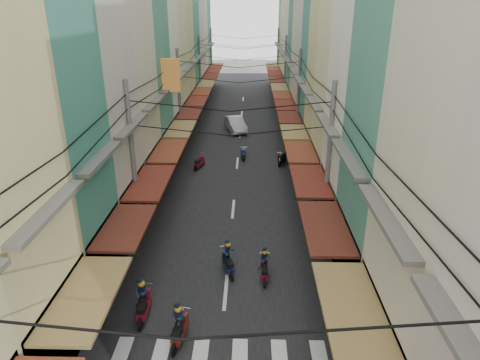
% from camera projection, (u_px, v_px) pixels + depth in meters
% --- Properties ---
extents(ground, '(160.00, 160.00, 0.00)m').
position_uv_depth(ground, '(228.00, 266.00, 20.22)').
color(ground, '#62635E').
rests_on(ground, ground).
extents(road, '(10.00, 80.00, 0.02)m').
position_uv_depth(road, '(239.00, 140.00, 38.69)').
color(road, black).
rests_on(road, ground).
extents(sidewalk_left, '(3.00, 80.00, 0.06)m').
position_uv_depth(sidewalk_left, '(168.00, 139.00, 38.83)').
color(sidewalk_left, gray).
rests_on(sidewalk_left, ground).
extents(sidewalk_right, '(3.00, 80.00, 0.06)m').
position_uv_depth(sidewalk_right, '(311.00, 141.00, 38.53)').
color(sidewalk_right, gray).
rests_on(sidewalk_right, ground).
extents(building_row_left, '(7.80, 67.67, 23.70)m').
position_uv_depth(building_row_left, '(132.00, 28.00, 31.96)').
color(building_row_left, silver).
rests_on(building_row_left, ground).
extents(building_row_right, '(7.80, 68.98, 22.59)m').
position_uv_depth(building_row_right, '(345.00, 33.00, 31.62)').
color(building_row_right, '#3C8675').
rests_on(building_row_right, ground).
extents(utility_poles, '(10.20, 66.13, 8.20)m').
position_uv_depth(utility_poles, '(238.00, 75.00, 31.56)').
color(utility_poles, slate).
rests_on(utility_poles, ground).
extents(white_car, '(5.18, 3.14, 1.71)m').
position_uv_depth(white_car, '(236.00, 131.00, 41.46)').
color(white_car, silver).
rests_on(white_car, ground).
extents(bicycle, '(1.69, 0.91, 1.10)m').
position_uv_depth(bicycle, '(362.00, 284.00, 18.92)').
color(bicycle, black).
rests_on(bicycle, ground).
extents(moving_scooters, '(6.97, 21.89, 1.80)m').
position_uv_depth(moving_scooters, '(221.00, 233.00, 22.06)').
color(moving_scooters, black).
rests_on(moving_scooters, ground).
extents(parked_scooters, '(12.98, 14.11, 1.00)m').
position_uv_depth(parked_scooters, '(337.00, 309.00, 16.65)').
color(parked_scooters, black).
rests_on(parked_scooters, ground).
extents(pedestrians, '(11.18, 24.33, 2.24)m').
position_uv_depth(pedestrians, '(166.00, 206.00, 23.81)').
color(pedestrians, '#28202B').
rests_on(pedestrians, ground).
extents(market_umbrella, '(2.56, 2.56, 2.70)m').
position_uv_depth(market_umbrella, '(400.00, 305.00, 13.95)').
color(market_umbrella, '#B2B2B7').
rests_on(market_umbrella, ground).
extents(traffic_sign, '(0.10, 0.71, 3.22)m').
position_uv_depth(traffic_sign, '(358.00, 241.00, 17.69)').
color(traffic_sign, slate).
rests_on(traffic_sign, ground).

